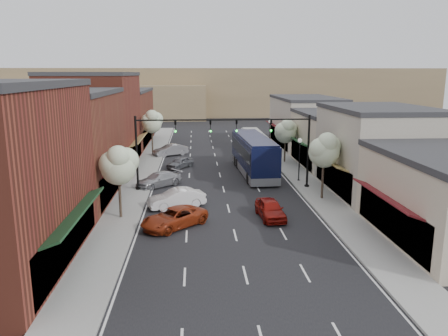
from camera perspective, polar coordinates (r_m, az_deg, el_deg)
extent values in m
plane|color=black|center=(33.74, 0.84, -6.33)|extent=(160.00, 160.00, 0.00)
cube|color=gray|center=(51.81, -10.15, 0.17)|extent=(2.80, 73.00, 0.15)
cube|color=gray|center=(52.66, 8.34, 0.43)|extent=(2.80, 73.00, 0.15)
cube|color=gray|center=(51.67, -8.61, 0.19)|extent=(0.25, 73.00, 0.17)
cube|color=gray|center=(52.38, 6.84, 0.41)|extent=(0.25, 73.00, 0.17)
cube|color=black|center=(26.63, -20.10, -8.62)|extent=(0.60, 11.90, 2.60)
cube|color=#17391D|center=(25.94, -18.64, -5.57)|extent=(1.07, 9.80, 0.49)
cube|color=brown|center=(40.12, -20.72, 2.49)|extent=(9.00, 14.00, 9.00)
cube|color=#2D2D30|center=(39.66, -21.23, 9.20)|extent=(9.20, 14.10, 0.40)
cube|color=black|center=(39.67, -14.59, -1.49)|extent=(0.60, 11.90, 2.60)
cube|color=#5A1418|center=(39.20, -13.56, 0.66)|extent=(1.07, 9.80, 0.49)
cube|color=maroon|center=(53.45, -16.52, 5.85)|extent=(9.00, 14.00, 10.50)
cube|color=#2D2D30|center=(53.16, -16.88, 11.69)|extent=(9.20, 14.10, 0.40)
cube|color=black|center=(53.20, -11.86, 2.09)|extent=(0.60, 11.90, 2.60)
cube|color=olive|center=(52.85, -11.07, 3.70)|extent=(1.07, 9.80, 0.49)
cube|color=brown|center=(69.19, -13.61, 6.31)|extent=(9.00, 18.00, 8.00)
cube|color=#2D2D30|center=(68.91, -13.79, 9.79)|extent=(9.20, 18.10, 0.40)
cube|color=black|center=(68.89, -10.06, 4.43)|extent=(0.60, 15.30, 2.60)
cube|color=#17391D|center=(68.62, -9.44, 5.69)|extent=(1.07, 12.60, 0.49)
cube|color=black|center=(30.25, 21.40, -6.23)|extent=(0.60, 10.20, 2.60)
cube|color=#5A1418|center=(29.50, 20.22, -3.55)|extent=(1.07, 8.40, 0.49)
cube|color=#A9A291|center=(41.87, 19.34, 1.93)|extent=(8.00, 12.00, 7.50)
cube|color=#2D2D30|center=(41.39, 19.73, 7.32)|extent=(8.20, 12.10, 0.40)
cube|color=black|center=(40.99, 14.37, -1.04)|extent=(0.60, 10.20, 2.60)
cube|color=olive|center=(40.44, 13.40, 1.01)|extent=(1.07, 8.40, 0.49)
cube|color=#BEAE97|center=(53.08, 14.27, 3.48)|extent=(8.00, 12.00, 6.00)
cube|color=#2D2D30|center=(52.70, 14.45, 6.92)|extent=(8.20, 12.10, 0.40)
cube|color=black|center=(52.28, 10.32, 1.97)|extent=(0.60, 10.20, 2.60)
cube|color=#17391D|center=(51.84, 9.53, 3.60)|extent=(1.07, 8.40, 0.49)
cube|color=#A9A291|center=(66.35, 10.58, 5.77)|extent=(8.00, 16.00, 7.00)
cube|color=#2D2D30|center=(66.04, 10.70, 8.96)|extent=(8.20, 16.10, 0.40)
cube|color=black|center=(65.77, 7.38, 4.15)|extent=(0.60, 13.60, 2.60)
cube|color=#5A1418|center=(65.42, 6.73, 5.45)|extent=(1.07, 11.20, 0.49)
cube|color=#7A6647|center=(121.99, -2.64, 10.01)|extent=(120.00, 30.00, 12.00)
cube|color=#7A6647|center=(112.33, -15.49, 8.37)|extent=(50.00, 20.00, 8.00)
cylinder|color=black|center=(42.60, 10.75, -2.37)|extent=(0.44, 0.44, 0.30)
cylinder|color=black|center=(41.89, 10.93, 2.06)|extent=(0.20, 0.20, 7.00)
cylinder|color=black|center=(40.63, 5.61, 6.33)|extent=(8.00, 0.14, 0.14)
imported|color=black|center=(40.76, 6.15, 5.49)|extent=(0.18, 0.46, 1.10)
sphere|color=#19E533|center=(40.70, 6.16, 4.89)|extent=(0.18, 0.18, 0.18)
imported|color=black|center=(40.33, 1.65, 5.49)|extent=(0.18, 0.46, 1.10)
sphere|color=#19E533|center=(40.27, 1.66, 4.87)|extent=(0.18, 0.18, 0.18)
cylinder|color=black|center=(41.60, -11.14, -2.74)|extent=(0.44, 0.44, 0.30)
cylinder|color=black|center=(40.88, -11.33, 1.80)|extent=(0.20, 0.20, 7.00)
cylinder|color=black|center=(40.11, -5.81, 6.25)|extent=(8.00, 0.14, 0.14)
imported|color=black|center=(40.19, -6.36, 5.39)|extent=(0.18, 0.46, 1.10)
sphere|color=#19E533|center=(40.12, -6.36, 4.78)|extent=(0.18, 0.18, 0.18)
imported|color=black|center=(40.18, -1.78, 5.46)|extent=(0.18, 0.46, 1.10)
sphere|color=#19E533|center=(40.11, -1.77, 4.84)|extent=(0.18, 0.18, 0.18)
cylinder|color=#47382B|center=(38.54, 12.75, -1.40)|extent=(0.20, 0.20, 3.71)
sphere|color=#B7D4A3|center=(38.07, 12.92, 2.00)|extent=(2.60, 2.60, 2.60)
sphere|color=#B7D4A3|center=(38.42, 13.54, 2.76)|extent=(2.00, 2.00, 2.00)
sphere|color=#B7D4A3|center=(37.61, 12.49, 2.44)|extent=(1.90, 1.90, 1.90)
sphere|color=#B7D4A3|center=(37.48, 13.35, 3.26)|extent=(1.70, 1.70, 1.70)
cylinder|color=#47382B|center=(53.78, 7.95, 2.41)|extent=(0.20, 0.20, 3.33)
sphere|color=#B7D4A3|center=(53.47, 8.02, 4.61)|extent=(2.60, 2.60, 2.60)
sphere|color=#B7D4A3|center=(53.81, 8.49, 5.09)|extent=(2.00, 2.00, 2.00)
sphere|color=#B7D4A3|center=(53.06, 7.67, 4.90)|extent=(1.90, 1.90, 1.90)
sphere|color=#B7D4A3|center=(52.90, 8.26, 5.43)|extent=(1.70, 1.70, 1.70)
cylinder|color=#47382B|center=(33.59, -13.43, -3.61)|extent=(0.20, 0.20, 3.52)
sphere|color=#B7D4A3|center=(33.07, -13.62, 0.06)|extent=(2.60, 2.60, 2.60)
sphere|color=#B7D4A3|center=(33.19, -12.72, 0.92)|extent=(2.00, 2.00, 2.00)
sphere|color=#B7D4A3|center=(32.79, -14.43, 0.50)|extent=(1.90, 1.90, 1.90)
sphere|color=#B7D4A3|center=(32.40, -13.67, 1.39)|extent=(1.70, 1.70, 1.70)
cylinder|color=#47382B|center=(58.81, -9.34, 3.46)|extent=(0.20, 0.20, 3.84)
sphere|color=#B7D4A3|center=(58.50, -9.43, 5.78)|extent=(2.60, 2.60, 2.60)
sphere|color=#B7D4A3|center=(58.70, -8.93, 6.29)|extent=(2.00, 2.00, 2.00)
sphere|color=#B7D4A3|center=(58.21, -9.86, 6.09)|extent=(1.90, 1.90, 1.90)
sphere|color=#B7D4A3|center=(57.90, -9.41, 6.67)|extent=(1.70, 1.70, 1.70)
cylinder|color=black|center=(44.92, 9.71, -1.64)|extent=(0.28, 0.28, 0.20)
cylinder|color=black|center=(44.50, 9.80, 0.73)|extent=(0.12, 0.12, 4.00)
sphere|color=white|center=(44.12, 9.90, 3.56)|extent=(0.44, 0.44, 0.44)
cylinder|color=black|center=(61.70, 5.96, 2.25)|extent=(0.28, 0.28, 0.20)
cylinder|color=black|center=(61.40, 6.00, 3.99)|extent=(0.12, 0.12, 4.00)
sphere|color=white|center=(61.12, 6.04, 6.05)|extent=(0.44, 0.44, 0.44)
cube|color=black|center=(47.66, 3.88, 1.86)|extent=(3.55, 13.47, 3.44)
cube|color=#595B60|center=(47.97, 3.85, 0.02)|extent=(3.58, 13.49, 0.78)
cube|color=black|center=(47.57, 3.88, 2.45)|extent=(3.56, 12.41, 1.22)
cube|color=black|center=(47.37, 3.91, 3.96)|extent=(3.30, 12.93, 0.28)
cube|color=black|center=(41.15, 5.57, 1.19)|extent=(2.31, 0.20, 1.33)
cylinder|color=black|center=(43.27, 3.26, -1.36)|extent=(0.41, 1.17, 1.16)
cylinder|color=black|center=(43.79, 6.65, -1.26)|extent=(0.41, 1.17, 1.16)
cylinder|color=black|center=(51.84, 1.57, 0.93)|extent=(0.41, 1.17, 1.16)
cylinder|color=black|center=(52.28, 4.42, 1.00)|extent=(0.41, 1.17, 1.16)
cylinder|color=black|center=(50.33, 1.83, 0.59)|extent=(0.41, 1.17, 1.16)
cylinder|color=black|center=(50.78, 4.76, 0.66)|extent=(0.41, 1.17, 1.16)
imported|color=maroon|center=(33.28, 6.06, -5.34)|extent=(2.09, 4.43, 1.46)
imported|color=maroon|center=(31.42, -6.54, -6.48)|extent=(5.28, 5.13, 1.40)
imported|color=white|center=(35.90, -6.20, -3.97)|extent=(4.92, 3.08, 1.53)
imported|color=#A6A7AC|center=(42.73, -8.52, -1.50)|extent=(4.89, 4.58, 1.39)
imported|color=#5B5D63|center=(50.80, -5.75, 0.71)|extent=(3.44, 3.90, 1.28)
imported|color=#A7A7AC|center=(58.56, -6.99, 2.34)|extent=(4.79, 3.73, 1.52)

